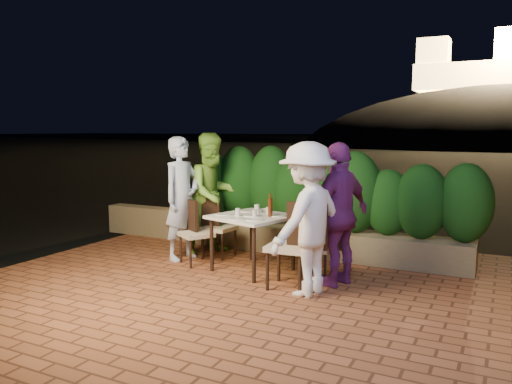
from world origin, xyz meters
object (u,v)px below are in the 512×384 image
Objects in this scene: chair_right_front at (289,245)px; diner_white at (307,219)px; diner_purple at (339,214)px; beer_bottle at (270,205)px; bowl at (266,210)px; dining_table at (253,243)px; chair_right_back at (319,246)px; diner_blue at (182,198)px; diner_green at (213,193)px; parapet_lamp at (178,206)px; chair_left_front at (196,233)px; chair_left_back at (219,227)px.

chair_right_front is 0.46m from diner_white.
diner_purple is (0.49, 0.40, 0.35)m from chair_right_front.
beer_bottle is 0.30× the size of chair_right_front.
diner_purple is (1.18, -0.39, 0.10)m from bowl.
dining_table is 0.92m from chair_right_back.
diner_blue is (-1.44, 0.07, -0.01)m from beer_bottle.
chair_right_front is at bearing -32.29° from dining_table.
parapet_lamp is at bearing 88.16° from diner_green.
parapet_lamp is at bearing 165.53° from chair_left_front.
diner_blue is (-1.22, -0.25, 0.12)m from bowl.
bowl is 0.09× the size of diner_purple.
diner_green is (-1.24, 0.59, 0.01)m from beer_bottle.
beer_bottle is 1.20m from chair_left_front.
chair_left_back is 0.53m from diner_green.
parapet_lamp is (-2.06, 1.20, 0.20)m from dining_table.
diner_white reaches higher than chair_right_back.
diner_white is (1.86, -0.53, 0.43)m from chair_left_front.
diner_white is 1.01× the size of diner_purple.
diner_blue reaches higher than diner_purple.
beer_bottle is 2.62m from parapet_lamp.
dining_table is 1.25m from diner_white.
chair_left_front is 2.11m from diner_purple.
beer_bottle is at bearing -27.07° from parapet_lamp.
diner_white is at bearing 151.36° from chair_right_front.
diner_purple is (0.21, 0.52, -0.01)m from diner_white.
chair_right_back is 0.76m from diner_white.
dining_table is at bearing -72.74° from diner_purple.
parapet_lamp is at bearing 154.00° from chair_left_back.
diner_blue reaches higher than parapet_lamp.
dining_table is at bearing -30.14° from parapet_lamp.
diner_blue reaches higher than chair_right_back.
chair_left_front is (-0.89, -0.39, -0.33)m from bowl.
beer_bottle is at bearing -74.41° from diner_purple.
bowl is at bearing -22.38° from parapet_lamp.
chair_right_back is (1.78, 0.08, -0.02)m from chair_left_front.
dining_table is 2.39m from parapet_lamp.
chair_left_back reaches higher than dining_table.
chair_left_front reaches higher than chair_right_back.
bowl is 0.09× the size of diner_white.
chair_left_front is 6.34× the size of parapet_lamp.
chair_left_front is 0.50× the size of diner_blue.
chair_left_front is at bearing -176.60° from beer_bottle.
dining_table is 1.30m from diner_purple.
beer_bottle reaches higher than chair_left_back.
diner_purple is 12.39× the size of parapet_lamp.
chair_right_back is 2.05m from diner_green.
bowl is 1.06m from diner_green.
diner_green reaches higher than diner_blue.
diner_green reaches higher than diner_white.
chair_right_front is 2.05m from diner_green.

